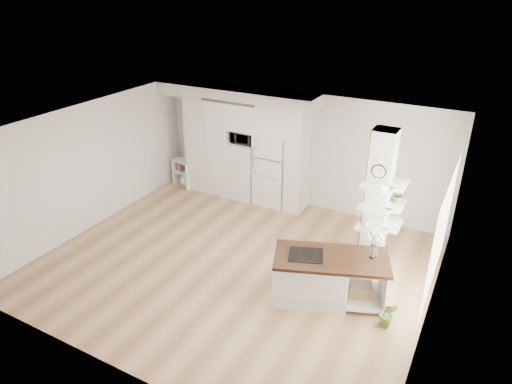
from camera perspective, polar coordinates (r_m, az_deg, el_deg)
floor at (r=8.88m, az=-2.72°, el=-8.94°), size 7.00×6.00×0.01m
room at (r=7.98m, az=-3.00°, el=2.11°), size 7.04×6.04×2.72m
cabinet_wall at (r=10.94m, az=-2.24°, el=6.76°), size 4.00×0.71×2.70m
refrigerator at (r=10.76m, az=2.11°, el=2.85°), size 0.78×0.69×1.75m
column at (r=8.36m, az=15.36°, el=-1.49°), size 0.69×0.90×2.70m
window at (r=7.43m, az=22.11°, el=-4.82°), size 0.00×2.40×2.40m
pendant_light at (r=7.33m, az=9.03°, el=1.89°), size 0.12×0.12×0.10m
kitchen_island at (r=7.86m, az=7.68°, el=-10.37°), size 2.07×1.49×1.41m
bookshelf at (r=12.04m, az=-8.85°, el=2.15°), size 0.66×0.48×0.70m
floor_plant_a at (r=7.62m, az=16.17°, el=-14.46°), size 0.28×0.23×0.50m
floor_plant_b at (r=8.80m, az=11.78°, el=-8.10°), size 0.33×0.33×0.45m
microwave at (r=10.80m, az=-1.57°, el=6.87°), size 0.54×0.37×0.30m
shelf_plant at (r=8.40m, az=17.43°, el=-0.33°), size 0.27×0.23×0.30m
decor_bowl at (r=8.34m, az=14.17°, el=-4.16°), size 0.22×0.22×0.05m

